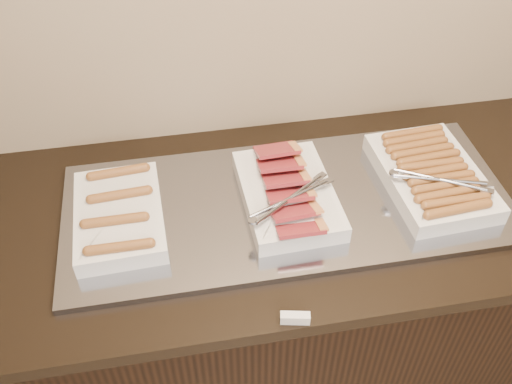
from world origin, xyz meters
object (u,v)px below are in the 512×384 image
at_px(dish_right, 432,175).
at_px(dish_left, 119,215).
at_px(counter, 276,303).
at_px(dish_center, 288,194).
at_px(warming_tray, 288,204).

bearing_deg(dish_right, dish_left, 176.79).
distance_m(counter, dish_center, 0.50).
bearing_deg(dish_center, counter, 163.54).
bearing_deg(dish_left, warming_tray, -2.18).
bearing_deg(warming_tray, dish_right, -0.48).
bearing_deg(dish_left, dish_right, -2.41).
bearing_deg(counter, dish_center, -14.39).
height_order(warming_tray, dish_center, dish_center).
height_order(counter, dish_left, dish_left).
relative_size(warming_tray, dish_right, 3.08).
bearing_deg(dish_right, warming_tray, 176.54).
distance_m(counter, dish_right, 0.66).
distance_m(warming_tray, dish_left, 0.45).
relative_size(dish_left, dish_center, 0.90).
bearing_deg(dish_left, counter, -2.18).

